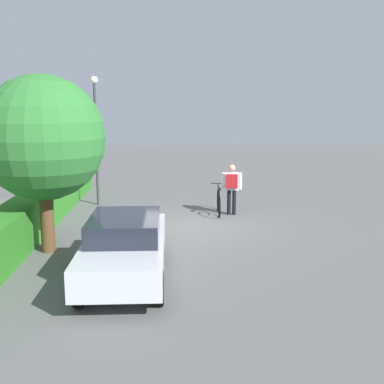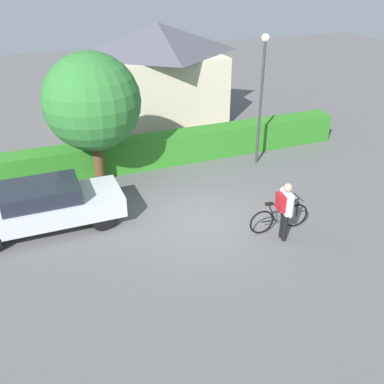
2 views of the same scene
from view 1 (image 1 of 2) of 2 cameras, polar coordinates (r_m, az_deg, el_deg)
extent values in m
plane|color=#5A5A5A|center=(15.02, -0.74, -4.15)|extent=(60.00, 60.00, 0.00)
cube|color=#2E7E23|center=(15.40, -17.57, -2.10)|extent=(15.23, 0.90, 1.14)
cube|color=silver|center=(10.74, -7.78, -6.71)|extent=(4.43, 1.69, 0.59)
cube|color=#1E232D|center=(10.61, -7.84, -4.00)|extent=(2.10, 1.48, 0.45)
cylinder|color=black|center=(12.34, -10.62, -5.97)|extent=(0.66, 0.18, 0.66)
cylinder|color=black|center=(12.23, -3.65, -5.96)|extent=(0.66, 0.18, 0.66)
cylinder|color=black|center=(9.52, -13.06, -11.02)|extent=(0.66, 0.18, 0.66)
cylinder|color=black|center=(9.38, -3.90, -11.12)|extent=(0.66, 0.18, 0.66)
torus|color=black|center=(17.34, 3.04, -0.95)|extent=(0.73, 0.09, 0.73)
torus|color=black|center=(16.27, 3.21, -1.71)|extent=(0.73, 0.09, 0.73)
cylinder|color=black|center=(16.96, 3.10, -0.26)|extent=(0.71, 0.07, 0.62)
cylinder|color=black|center=(16.51, 3.17, -0.62)|extent=(0.27, 0.05, 0.56)
cylinder|color=black|center=(16.77, 3.13, 0.48)|extent=(0.87, 0.08, 0.06)
cylinder|color=black|center=(16.47, 3.18, -1.59)|extent=(0.42, 0.06, 0.05)
cylinder|color=black|center=(17.29, 3.05, -0.02)|extent=(0.04, 0.04, 0.57)
cube|color=black|center=(16.34, 3.20, 0.35)|extent=(0.23, 0.11, 0.06)
cylinder|color=black|center=(17.24, 3.06, 1.02)|extent=(0.06, 0.50, 0.03)
cylinder|color=black|center=(16.72, 4.32, -1.19)|extent=(0.13, 0.13, 0.85)
cylinder|color=black|center=(16.72, 4.92, -1.20)|extent=(0.13, 0.13, 0.85)
cube|color=silver|center=(16.59, 4.66, 1.25)|extent=(0.27, 0.52, 0.60)
sphere|color=tan|center=(16.52, 4.68, 2.79)|extent=(0.23, 0.23, 0.23)
cylinder|color=silver|center=(16.59, 3.63, 1.32)|extent=(0.09, 0.09, 0.57)
cylinder|color=silver|center=(16.58, 5.68, 1.29)|extent=(0.09, 0.09, 0.57)
cube|color=#A3191E|center=(16.42, 4.65, 1.27)|extent=(0.21, 0.41, 0.46)
cylinder|color=#38383D|center=(18.40, -11.07, 5.35)|extent=(0.10, 0.10, 4.44)
sphere|color=#F2EDCC|center=(18.35, -11.33, 12.65)|extent=(0.28, 0.28, 0.28)
cylinder|color=brown|center=(12.94, -16.53, -2.44)|extent=(0.35, 0.35, 1.98)
sphere|color=#2F7631|center=(12.67, -16.98, 6.06)|extent=(3.10, 3.10, 3.10)
camera|label=2|loc=(14.83, 44.82, 19.28)|focal=40.18mm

